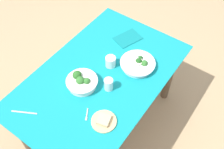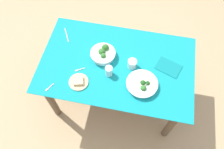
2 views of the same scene
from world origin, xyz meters
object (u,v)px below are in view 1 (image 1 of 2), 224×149
Objects in this scene: broccoli_bowl_near at (82,82)px; water_glass_side at (109,84)px; water_glass_center at (111,62)px; fork_by_far_bowl at (87,115)px; bread_side_plate at (104,121)px; broccoli_bowl_far at (138,64)px; napkin_folded_upper at (128,38)px; table_knife_left at (24,112)px.

water_glass_side is (-0.09, 0.18, 0.01)m from broccoli_bowl_near.
water_glass_center is 0.48m from fork_by_far_bowl.
broccoli_bowl_near reaches higher than bread_side_plate.
fork_by_far_bowl is (0.57, -0.05, -0.02)m from broccoli_bowl_far.
broccoli_bowl_near reaches higher than fork_by_far_bowl.
broccoli_bowl_far reaches higher than napkin_folded_upper.
water_glass_side is at bearing 18.55° from napkin_folded_upper.
fork_by_far_bowl is 0.40× the size of napkin_folded_upper.
fork_by_far_bowl is at bearing 15.52° from water_glass_center.
bread_side_plate is at bearing 22.20° from napkin_folded_upper.
bread_side_plate is at bearing 30.35° from water_glass_center.
broccoli_bowl_far is at bearing -172.08° from bread_side_plate.
bread_side_plate is 0.55m from table_knife_left.
broccoli_bowl_near is 2.40× the size of water_glass_side.
table_knife_left is at bearing -9.83° from napkin_folded_upper.
napkin_folded_upper reaches higher than fork_by_far_bowl.
broccoli_bowl_near is 0.29m from water_glass_center.
table_knife_left is (0.50, -0.35, -0.05)m from water_glass_side.
water_glass_center is at bearing 167.89° from broccoli_bowl_near.
fork_by_far_bowl is at bearing 2.41° from water_glass_side.
water_glass_center reaches higher than broccoli_bowl_far.
broccoli_bowl_far is 1.18× the size of broccoli_bowl_near.
water_glass_side reaches higher than napkin_folded_upper.
broccoli_bowl_near is 0.26m from fork_by_far_bowl.
broccoli_bowl_near is 0.61m from napkin_folded_upper.
bread_side_plate is at bearing -0.44° from table_knife_left.
water_glass_center is 0.73m from table_knife_left.
broccoli_bowl_far is 3.21× the size of fork_by_far_bowl.
broccoli_bowl_far reaches higher than fork_by_far_bowl.
napkin_folded_upper is (-0.79, -0.19, 0.00)m from fork_by_far_bowl.
fork_by_far_bowl is at bearing 46.60° from broccoli_bowl_near.
water_glass_center is (-0.28, 0.06, 0.00)m from broccoli_bowl_near.
bread_side_plate is 0.13m from fork_by_far_bowl.
bread_side_plate reaches higher than napkin_folded_upper.
napkin_folded_upper is (-0.52, -0.17, -0.05)m from water_glass_side.
water_glass_side is 0.54× the size of table_knife_left.
napkin_folded_upper is at bearing -170.01° from water_glass_center.
fork_by_far_bowl is 0.81m from napkin_folded_upper.
broccoli_bowl_far is 0.58m from fork_by_far_bowl.
broccoli_bowl_near reaches higher than water_glass_side.
bread_side_plate is (0.15, 0.31, -0.03)m from broccoli_bowl_near.
broccoli_bowl_far is 0.32m from napkin_folded_upper.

